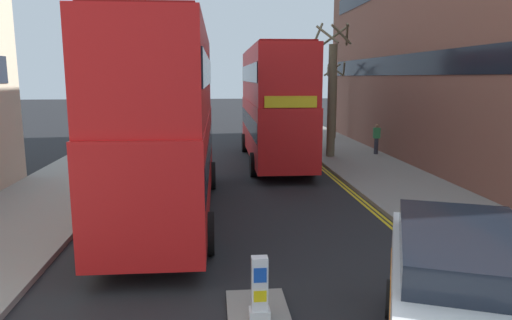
{
  "coord_description": "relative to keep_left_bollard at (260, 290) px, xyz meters",
  "views": [
    {
      "loc": [
        -0.75,
        -2.54,
        4.22
      ],
      "look_at": [
        0.5,
        11.0,
        1.8
      ],
      "focal_mm": 32.84,
      "sensor_mm": 36.0,
      "label": 1
    }
  ],
  "objects": [
    {
      "name": "traffic_island",
      "position": [
        0.0,
        0.0,
        -0.56
      ],
      "size": [
        1.1,
        2.2,
        0.1
      ],
      "primitive_type": "cube",
      "color": "gray",
      "rests_on": "ground"
    },
    {
      "name": "double_decker_bus_oncoming",
      "position": [
        2.24,
        15.45,
        2.42
      ],
      "size": [
        2.88,
        10.83,
        5.64
      ],
      "color": "red",
      "rests_on": "ground"
    },
    {
      "name": "street_tree_mid",
      "position": [
        7.34,
        23.41,
        1.86
      ],
      "size": [
        1.41,
        1.4,
        5.06
      ],
      "color": "#6B6047",
      "rests_on": "sidewalk_right"
    },
    {
      "name": "sidewalk_right",
      "position": [
        6.5,
        11.07,
        -0.54
      ],
      "size": [
        4.0,
        80.0,
        0.14
      ],
      "primitive_type": "cube",
      "color": "gray",
      "rests_on": "ground"
    },
    {
      "name": "street_tree_near",
      "position": [
        5.34,
        16.19,
        2.71
      ],
      "size": [
        2.08,
        2.04,
        6.85
      ],
      "color": "#6B6047",
      "rests_on": "sidewalk_right"
    },
    {
      "name": "townhouse_terrace_right",
      "position": [
        13.5,
        14.59,
        5.71
      ],
      "size": [
        10.08,
        28.0,
        12.63
      ],
      "color": "brown",
      "rests_on": "ground"
    },
    {
      "name": "taxi_minivan",
      "position": [
        2.62,
        -1.8,
        0.46
      ],
      "size": [
        3.5,
        5.16,
        2.12
      ],
      "color": "white",
      "rests_on": "ground"
    },
    {
      "name": "pedestrian_far",
      "position": [
        7.95,
        16.63,
        0.38
      ],
      "size": [
        0.34,
        0.22,
        1.62
      ],
      "color": "#2D2D38",
      "rests_on": "sidewalk_right"
    },
    {
      "name": "kerb_line_inner",
      "position": [
        4.24,
        9.07,
        -0.6
      ],
      "size": [
        0.1,
        56.0,
        0.01
      ],
      "primitive_type": "cube",
      "color": "yellow",
      "rests_on": "ground"
    },
    {
      "name": "keep_left_bollard",
      "position": [
        0.0,
        0.0,
        0.0
      ],
      "size": [
        0.36,
        0.28,
        1.11
      ],
      "color": "silver",
      "rests_on": "traffic_island"
    },
    {
      "name": "kerb_line_outer",
      "position": [
        4.4,
        9.07,
        -0.6
      ],
      "size": [
        0.1,
        56.0,
        0.01
      ],
      "primitive_type": "cube",
      "color": "yellow",
      "rests_on": "ground"
    },
    {
      "name": "double_decker_bus_away",
      "position": [
        -2.12,
        6.68,
        2.42
      ],
      "size": [
        2.89,
        10.84,
        5.64
      ],
      "color": "red",
      "rests_on": "ground"
    },
    {
      "name": "sidewalk_left",
      "position": [
        -6.5,
        11.07,
        -0.54
      ],
      "size": [
        4.0,
        80.0,
        0.14
      ],
      "primitive_type": "cube",
      "color": "gray",
      "rests_on": "ground"
    }
  ]
}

